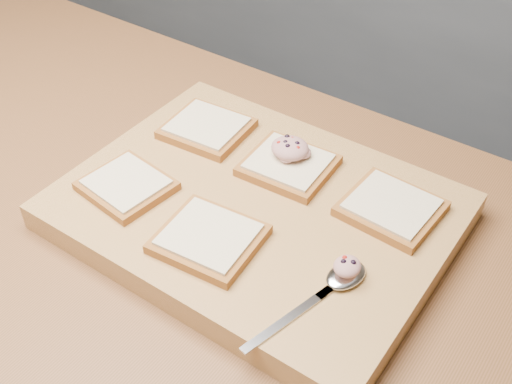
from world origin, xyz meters
TOP-DOWN VIEW (x-y plane):
  - cutting_board at (-0.04, 0.06)m, footprint 0.51×0.39m
  - bread_far_left at (-0.19, 0.14)m, footprint 0.13×0.12m
  - bread_far_center at (-0.04, 0.14)m, footprint 0.13×0.12m
  - bread_far_right at (0.12, 0.14)m, footprint 0.13×0.12m
  - bread_near_left at (-0.20, -0.02)m, footprint 0.12×0.11m
  - bread_near_center at (-0.04, -0.04)m, footprint 0.13×0.12m
  - tuna_salad_dollop at (-0.05, 0.15)m, footprint 0.05×0.05m
  - spoon at (0.12, -0.01)m, footprint 0.07×0.19m
  - spoon_salad at (0.13, 0.01)m, footprint 0.03×0.04m

SIDE VIEW (x-z plane):
  - cutting_board at x=-0.04m, z-range 0.90..0.94m
  - spoon at x=0.12m, z-range 0.94..0.95m
  - bread_near_left at x=-0.20m, z-range 0.94..0.96m
  - bread_far_center at x=-0.04m, z-range 0.94..0.96m
  - bread_far_left at x=-0.19m, z-range 0.94..0.96m
  - bread_far_right at x=0.12m, z-range 0.94..0.96m
  - bread_near_center at x=-0.04m, z-range 0.94..0.96m
  - spoon_salad at x=0.13m, z-range 0.95..0.97m
  - tuna_salad_dollop at x=-0.05m, z-range 0.96..0.98m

